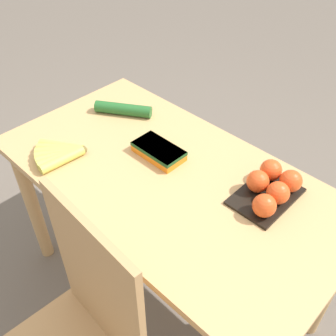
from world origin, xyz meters
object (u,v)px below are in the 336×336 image
object	(u,v)px
banana_bunch	(61,153)
tomato_pack	(271,187)
carrot_bag	(159,151)
cucumber_near	(123,109)

from	to	relation	value
banana_bunch	tomato_pack	xyz separation A→B (m)	(-0.68, -0.37, 0.02)
banana_bunch	carrot_bag	bearing A→B (deg)	-134.29
tomato_pack	cucumber_near	distance (m)	0.73
tomato_pack	carrot_bag	xyz separation A→B (m)	(0.42, 0.11, -0.02)
banana_bunch	tomato_pack	size ratio (longest dim) A/B	0.79
banana_bunch	cucumber_near	world-z (taller)	cucumber_near
carrot_bag	cucumber_near	distance (m)	0.32
banana_bunch	cucumber_near	xyz separation A→B (m)	(0.05, -0.35, 0.01)
tomato_pack	cucumber_near	xyz separation A→B (m)	(0.73, 0.02, -0.02)
banana_bunch	carrot_bag	size ratio (longest dim) A/B	0.98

